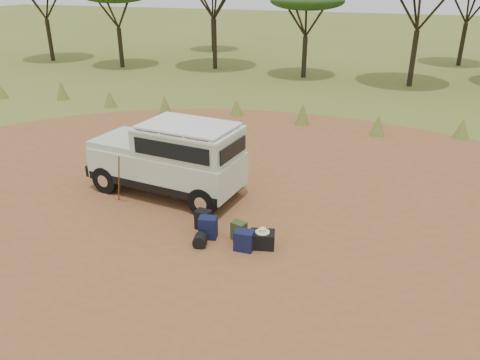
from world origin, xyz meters
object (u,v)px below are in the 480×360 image
(safari_vehicle, at_px, (171,160))
(duffel_navy, at_px, (244,241))
(walking_staff, at_px, (119,179))
(backpack_black, at_px, (203,220))
(backpack_navy, at_px, (208,228))
(hard_case, at_px, (262,240))
(backpack_olive, at_px, (239,231))

(safari_vehicle, xyz_separation_m, duffel_navy, (2.84, -2.10, -0.78))
(walking_staff, xyz_separation_m, backpack_black, (2.62, -0.51, -0.48))
(walking_staff, height_order, backpack_black, walking_staff)
(backpack_navy, distance_m, hard_case, 1.31)
(walking_staff, distance_m, backpack_olive, 3.70)
(walking_staff, distance_m, backpack_navy, 3.05)
(hard_case, bearing_deg, backpack_olive, 154.70)
(backpack_navy, bearing_deg, duffel_navy, -23.56)
(backpack_black, distance_m, hard_case, 1.62)
(safari_vehicle, distance_m, hard_case, 3.78)
(safari_vehicle, relative_size, backpack_black, 9.12)
(backpack_black, relative_size, backpack_navy, 0.92)
(hard_case, bearing_deg, safari_vehicle, 136.46)
(walking_staff, height_order, duffel_navy, walking_staff)
(backpack_black, bearing_deg, duffel_navy, -15.90)
(safari_vehicle, xyz_separation_m, backpack_black, (1.61, -1.54, -0.77))
(backpack_navy, relative_size, hard_case, 0.98)
(backpack_olive, relative_size, hard_case, 0.84)
(safari_vehicle, height_order, duffel_navy, safari_vehicle)
(safari_vehicle, relative_size, backpack_olive, 9.87)
(walking_staff, relative_size, backpack_black, 3.10)
(backpack_black, bearing_deg, backpack_olive, -2.58)
(walking_staff, xyz_separation_m, hard_case, (4.20, -0.83, -0.53))
(safari_vehicle, xyz_separation_m, hard_case, (3.19, -1.86, -0.82))
(backpack_black, bearing_deg, hard_case, -2.92)
(backpack_navy, height_order, hard_case, backpack_navy)
(walking_staff, distance_m, backpack_black, 2.71)
(duffel_navy, xyz_separation_m, hard_case, (0.35, 0.24, -0.04))
(hard_case, bearing_deg, duffel_navy, -159.36)
(backpack_navy, bearing_deg, backpack_olive, 1.29)
(walking_staff, bearing_deg, backpack_olive, -60.69)
(backpack_navy, xyz_separation_m, hard_case, (1.31, 0.02, -0.07))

